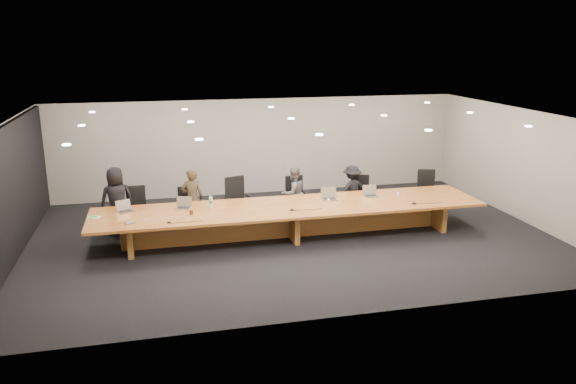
# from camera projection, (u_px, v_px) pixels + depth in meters

# --- Properties ---
(ground) EXTENTS (12.00, 12.00, 0.00)m
(ground) POSITION_uv_depth(u_px,v_px,m) (291.00, 236.00, 13.14)
(ground) COLOR black
(ground) RESTS_ON ground
(back_wall) EXTENTS (12.00, 0.02, 2.80)m
(back_wall) POSITION_uv_depth(u_px,v_px,m) (259.00, 147.00, 16.52)
(back_wall) COLOR beige
(back_wall) RESTS_ON ground
(left_wall_panel) EXTENTS (0.08, 7.84, 2.74)m
(left_wall_panel) POSITION_uv_depth(u_px,v_px,m) (9.00, 196.00, 11.45)
(left_wall_panel) COLOR black
(left_wall_panel) RESTS_ON ground
(conference_table) EXTENTS (9.00, 1.80, 0.75)m
(conference_table) POSITION_uv_depth(u_px,v_px,m) (291.00, 215.00, 13.00)
(conference_table) COLOR #9A5321
(conference_table) RESTS_ON ground
(chair_far_left) EXTENTS (0.57, 0.57, 1.09)m
(chair_far_left) POSITION_uv_depth(u_px,v_px,m) (137.00, 209.00, 13.38)
(chair_far_left) COLOR black
(chair_far_left) RESTS_ON ground
(chair_left) EXTENTS (0.62, 0.62, 1.00)m
(chair_left) POSITION_uv_depth(u_px,v_px,m) (189.00, 207.00, 13.72)
(chair_left) COLOR black
(chair_left) RESTS_ON ground
(chair_mid_left) EXTENTS (0.76, 0.76, 1.20)m
(chair_mid_left) POSITION_uv_depth(u_px,v_px,m) (239.00, 201.00, 13.86)
(chair_mid_left) COLOR black
(chair_mid_left) RESTS_ON ground
(chair_mid_right) EXTENTS (0.57, 0.57, 1.10)m
(chair_mid_right) POSITION_uv_depth(u_px,v_px,m) (296.00, 197.00, 14.36)
(chair_mid_right) COLOR black
(chair_mid_right) RESTS_ON ground
(chair_right) EXTENTS (0.68, 0.68, 1.05)m
(chair_right) POSITION_uv_depth(u_px,v_px,m) (360.00, 195.00, 14.65)
(chair_right) COLOR black
(chair_right) RESTS_ON ground
(chair_far_right) EXTENTS (0.70, 0.70, 1.11)m
(chair_far_right) POSITION_uv_depth(u_px,v_px,m) (427.00, 190.00, 15.01)
(chair_far_right) COLOR black
(chair_far_right) RESTS_ON ground
(person_a) EXTENTS (0.89, 0.70, 1.60)m
(person_a) POSITION_uv_depth(u_px,v_px,m) (117.00, 200.00, 13.23)
(person_a) COLOR black
(person_a) RESTS_ON ground
(person_b) EXTENTS (0.56, 0.39, 1.48)m
(person_b) POSITION_uv_depth(u_px,v_px,m) (192.00, 199.00, 13.56)
(person_b) COLOR #362E1D
(person_b) RESTS_ON ground
(person_c) EXTENTS (0.81, 0.72, 1.38)m
(person_c) POSITION_uv_depth(u_px,v_px,m) (293.00, 193.00, 14.19)
(person_c) COLOR #5D5C5F
(person_c) RESTS_ON ground
(person_d) EXTENTS (0.94, 0.67, 1.33)m
(person_d) POSITION_uv_depth(u_px,v_px,m) (352.00, 190.00, 14.58)
(person_d) COLOR black
(person_d) RESTS_ON ground
(laptop_a) EXTENTS (0.40, 0.36, 0.26)m
(laptop_a) POSITION_uv_depth(u_px,v_px,m) (125.00, 206.00, 12.45)
(laptop_a) COLOR tan
(laptop_a) RESTS_ON conference_table
(laptop_b) EXTENTS (0.39, 0.32, 0.26)m
(laptop_b) POSITION_uv_depth(u_px,v_px,m) (183.00, 203.00, 12.70)
(laptop_b) COLOR tan
(laptop_b) RESTS_ON conference_table
(laptop_d) EXTENTS (0.40, 0.31, 0.29)m
(laptop_d) POSITION_uv_depth(u_px,v_px,m) (329.00, 194.00, 13.40)
(laptop_d) COLOR tan
(laptop_d) RESTS_ON conference_table
(laptop_e) EXTENTS (0.36, 0.27, 0.27)m
(laptop_e) POSITION_uv_depth(u_px,v_px,m) (371.00, 191.00, 13.68)
(laptop_e) COLOR #BAA78E
(laptop_e) RESTS_ON conference_table
(water_bottle) EXTENTS (0.10, 0.10, 0.25)m
(water_bottle) POSITION_uv_depth(u_px,v_px,m) (211.00, 202.00, 12.80)
(water_bottle) COLOR silver
(water_bottle) RESTS_ON conference_table
(amber_mug) EXTENTS (0.08, 0.08, 0.10)m
(amber_mug) POSITION_uv_depth(u_px,v_px,m) (191.00, 212.00, 12.30)
(amber_mug) COLOR brown
(amber_mug) RESTS_ON conference_table
(paper_cup_near) EXTENTS (0.08, 0.08, 0.08)m
(paper_cup_near) POSITION_uv_depth(u_px,v_px,m) (328.00, 200.00, 13.23)
(paper_cup_near) COLOR white
(paper_cup_near) RESTS_ON conference_table
(paper_cup_far) EXTENTS (0.08, 0.08, 0.09)m
(paper_cup_far) POSITION_uv_depth(u_px,v_px,m) (398.00, 194.00, 13.72)
(paper_cup_far) COLOR silver
(paper_cup_far) RESTS_ON conference_table
(notepad) EXTENTS (0.30, 0.26, 0.02)m
(notepad) POSITION_uv_depth(u_px,v_px,m) (94.00, 218.00, 12.07)
(notepad) COLOR silver
(notepad) RESTS_ON conference_table
(lime_gadget) EXTENTS (0.17, 0.12, 0.02)m
(lime_gadget) POSITION_uv_depth(u_px,v_px,m) (93.00, 217.00, 12.07)
(lime_gadget) COLOR green
(lime_gadget) RESTS_ON notepad
(av_box) EXTENTS (0.22, 0.19, 0.03)m
(av_box) POSITION_uv_depth(u_px,v_px,m) (130.00, 223.00, 11.70)
(av_box) COLOR #B0B0B5
(av_box) RESTS_ON conference_table
(mic_left) EXTENTS (0.11, 0.11, 0.03)m
(mic_left) POSITION_uv_depth(u_px,v_px,m) (169.00, 222.00, 11.75)
(mic_left) COLOR black
(mic_left) RESTS_ON conference_table
(mic_center) EXTENTS (0.16, 0.16, 0.03)m
(mic_center) POSITION_uv_depth(u_px,v_px,m) (292.00, 210.00, 12.60)
(mic_center) COLOR black
(mic_center) RESTS_ON conference_table
(mic_right) EXTENTS (0.15, 0.15, 0.03)m
(mic_right) POSITION_uv_depth(u_px,v_px,m) (414.00, 203.00, 13.09)
(mic_right) COLOR black
(mic_right) RESTS_ON conference_table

